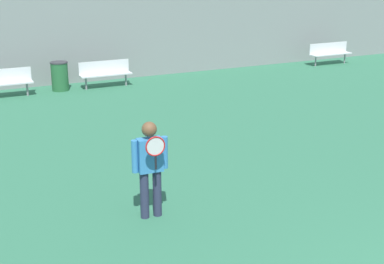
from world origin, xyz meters
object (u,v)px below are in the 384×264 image
(bench_by_gate, at_px, (330,51))
(trash_bin, at_px, (60,76))
(bench_courtside_near, at_px, (105,71))
(tennis_player, at_px, (150,164))
(bench_courtside_far, at_px, (1,80))

(bench_by_gate, relative_size, trash_bin, 1.99)
(bench_courtside_near, distance_m, bench_by_gate, 9.20)
(bench_courtside_near, bearing_deg, trash_bin, 173.29)
(bench_courtside_near, relative_size, trash_bin, 1.83)
(trash_bin, bearing_deg, tennis_player, -94.20)
(tennis_player, bearing_deg, bench_courtside_near, 80.64)
(tennis_player, bearing_deg, trash_bin, 89.30)
(tennis_player, distance_m, bench_courtside_far, 9.40)
(trash_bin, bearing_deg, bench_courtside_far, -174.64)
(tennis_player, height_order, bench_courtside_near, tennis_player)
(tennis_player, xyz_separation_m, trash_bin, (0.70, 9.49, -0.45))
(bench_courtside_far, distance_m, trash_bin, 1.80)
(tennis_player, relative_size, bench_courtside_far, 0.87)
(trash_bin, bearing_deg, bench_by_gate, -0.91)
(bench_courtside_near, distance_m, trash_bin, 1.44)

